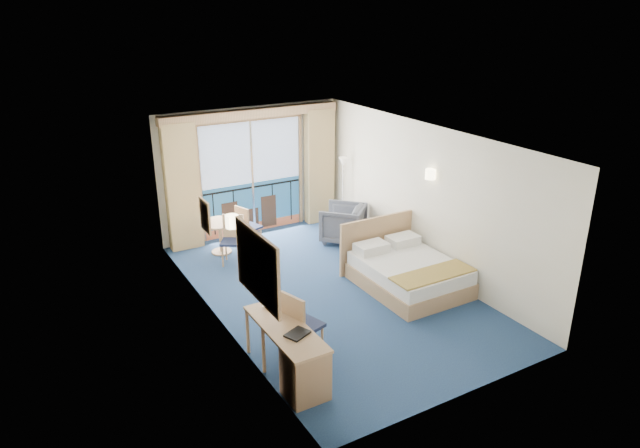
{
  "coord_description": "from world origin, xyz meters",
  "views": [
    {
      "loc": [
        -4.52,
        -7.51,
        4.62
      ],
      "look_at": [
        -0.09,
        0.2,
        1.19
      ],
      "focal_mm": 32.0,
      "sensor_mm": 36.0,
      "label": 1
    }
  ],
  "objects": [
    {
      "name": "room_walls",
      "position": [
        0.0,
        0.0,
        1.78
      ],
      "size": [
        4.04,
        6.54,
        2.72
      ],
      "color": "#EEE6CF",
      "rests_on": "ground"
    },
    {
      "name": "bed",
      "position": [
        1.24,
        -0.51,
        0.28
      ],
      "size": [
        1.61,
        1.91,
        1.01
      ],
      "color": "tan",
      "rests_on": "ground"
    },
    {
      "name": "curtain_left",
      "position": [
        -1.55,
        3.07,
        1.28
      ],
      "size": [
        0.65,
        0.22,
        2.55
      ],
      "primitive_type": "cube",
      "color": "tan",
      "rests_on": "room_walls"
    },
    {
      "name": "nightstand",
      "position": [
        1.77,
        0.71,
        0.27
      ],
      "size": [
        0.42,
        0.4,
        0.55
      ],
      "primitive_type": "cube",
      "color": "#A77A58",
      "rests_on": "ground"
    },
    {
      "name": "wall_print",
      "position": [
        -1.97,
        0.45,
        1.6
      ],
      "size": [
        0.04,
        0.42,
        0.52
      ],
      "color": "tan",
      "rests_on": "room_walls"
    },
    {
      "name": "balcony_door",
      "position": [
        -0.01,
        3.22,
        1.14
      ],
      "size": [
        2.36,
        0.03,
        2.52
      ],
      "color": "navy",
      "rests_on": "room_walls"
    },
    {
      "name": "sconce_left",
      "position": [
        -1.94,
        -0.6,
        1.85
      ],
      "size": [
        0.18,
        0.18,
        0.18
      ],
      "primitive_type": "cylinder",
      "color": "#F9E6AE",
      "rests_on": "room_walls"
    },
    {
      "name": "desk",
      "position": [
        -1.72,
        -2.16,
        0.4
      ],
      "size": [
        0.53,
        1.55,
        0.72
      ],
      "color": "tan",
      "rests_on": "ground"
    },
    {
      "name": "table_chair_a",
      "position": [
        -0.51,
        2.42,
        0.51
      ],
      "size": [
        0.5,
        0.49,
        0.91
      ],
      "rotation": [
        0.0,
        0.0,
        1.89
      ],
      "color": "#1B2340",
      "rests_on": "ground"
    },
    {
      "name": "curtain_right",
      "position": [
        1.55,
        3.07,
        1.28
      ],
      "size": [
        0.65,
        0.22,
        2.55
      ],
      "primitive_type": "cube",
      "color": "tan",
      "rests_on": "room_walls"
    },
    {
      "name": "round_table",
      "position": [
        -1.03,
        2.49,
        0.49
      ],
      "size": [
        0.72,
        0.72,
        0.65
      ],
      "color": "tan",
      "rests_on": "ground"
    },
    {
      "name": "folder",
      "position": [
        -1.68,
        -1.99,
        0.74
      ],
      "size": [
        0.36,
        0.32,
        0.03
      ],
      "primitive_type": "cube",
      "rotation": [
        0.0,
        0.0,
        0.4
      ],
      "color": "black",
      "rests_on": "desk"
    },
    {
      "name": "armchair",
      "position": [
        1.38,
        1.79,
        0.39
      ],
      "size": [
        1.19,
        1.19,
        0.78
      ],
      "primitive_type": "imported",
      "rotation": [
        0.0,
        0.0,
        3.91
      ],
      "color": "#424650",
      "rests_on": "ground"
    },
    {
      "name": "floor",
      "position": [
        0.0,
        0.0,
        0.0
      ],
      "size": [
        6.5,
        6.5,
        0.0
      ],
      "primitive_type": "plane",
      "color": "navy",
      "rests_on": "ground"
    },
    {
      "name": "desk_lamp",
      "position": [
        -1.73,
        -1.17,
        1.05
      ],
      "size": [
        0.12,
        0.12,
        0.44
      ],
      "color": "silver",
      "rests_on": "desk"
    },
    {
      "name": "desk_chair",
      "position": [
        -1.4,
        -1.52,
        0.58
      ],
      "size": [
        0.56,
        0.55,
        1.03
      ],
      "rotation": [
        0.0,
        0.0,
        1.87
      ],
      "color": "#1B2340",
      "rests_on": "ground"
    },
    {
      "name": "mirror",
      "position": [
        -1.97,
        -1.5,
        1.55
      ],
      "size": [
        0.05,
        1.25,
        0.95
      ],
      "color": "tan",
      "rests_on": "room_walls"
    },
    {
      "name": "floor_lamp",
      "position": [
        1.8,
        2.49,
        1.19
      ],
      "size": [
        0.22,
        0.22,
        1.58
      ],
      "color": "silver",
      "rests_on": "ground"
    },
    {
      "name": "sconce_right",
      "position": [
        1.94,
        -0.15,
        1.85
      ],
      "size": [
        0.18,
        0.18,
        0.18
      ],
      "primitive_type": "cylinder",
      "color": "#F9E6AE",
      "rests_on": "room_walls"
    },
    {
      "name": "table_chair_b",
      "position": [
        -0.99,
        1.95,
        0.52
      ],
      "size": [
        0.55,
        0.56,
        0.93
      ],
      "rotation": [
        0.0,
        0.0,
        -0.58
      ],
      "color": "#1B2340",
      "rests_on": "ground"
    },
    {
      "name": "pelmet",
      "position": [
        0.0,
        3.1,
        2.58
      ],
      "size": [
        3.8,
        0.25,
        0.18
      ],
      "primitive_type": "cube",
      "color": "tan",
      "rests_on": "room_walls"
    },
    {
      "name": "phone",
      "position": [
        1.78,
        0.68,
        0.58
      ],
      "size": [
        0.18,
        0.15,
        0.07
      ],
      "primitive_type": "cube",
      "rotation": [
        0.0,
        0.0,
        0.13
      ],
      "color": "white",
      "rests_on": "nightstand"
    }
  ]
}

